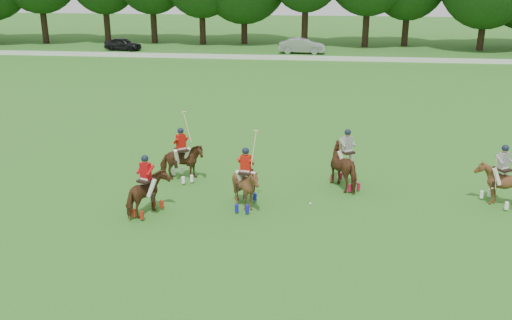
# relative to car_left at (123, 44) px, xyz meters

# --- Properties ---
(ground) EXTENTS (180.00, 180.00, 0.00)m
(ground) POSITION_rel_car_left_xyz_m (18.99, -42.50, -0.66)
(ground) COLOR #2B631C
(ground) RESTS_ON ground
(boundary_rail) EXTENTS (120.00, 0.10, 0.44)m
(boundary_rail) POSITION_rel_car_left_xyz_m (18.99, -4.50, -0.44)
(boundary_rail) COLOR white
(boundary_rail) RESTS_ON ground
(car_left) EXTENTS (4.05, 2.05, 1.32)m
(car_left) POSITION_rel_car_left_xyz_m (0.00, 0.00, 0.00)
(car_left) COLOR black
(car_left) RESTS_ON ground
(car_mid) EXTENTS (4.71, 1.83, 1.53)m
(car_mid) POSITION_rel_car_left_xyz_m (18.94, 0.00, 0.10)
(car_mid) COLOR #A1A1A6
(car_mid) RESTS_ON ground
(polo_red_a) EXTENTS (1.44, 1.97, 2.23)m
(polo_red_a) POSITION_rel_car_left_xyz_m (15.15, -40.69, 0.14)
(polo_red_a) COLOR #492B13
(polo_red_a) RESTS_ON ground
(polo_red_b) EXTENTS (2.00, 1.94, 2.79)m
(polo_red_b) POSITION_rel_car_left_xyz_m (15.54, -37.15, 0.14)
(polo_red_b) COLOR #492B13
(polo_red_b) RESTS_ON ground
(polo_red_c) EXTENTS (1.47, 1.61, 2.87)m
(polo_red_c) POSITION_rel_car_left_xyz_m (18.56, -39.71, 0.18)
(polo_red_c) COLOR #492B13
(polo_red_c) RESTS_ON ground
(polo_stripe_a) EXTENTS (1.88, 2.23, 2.42)m
(polo_stripe_a) POSITION_rel_car_left_xyz_m (22.26, -37.16, 0.23)
(polo_stripe_a) COLOR #492B13
(polo_stripe_a) RESTS_ON ground
(polo_stripe_b) EXTENTS (1.89, 1.95, 2.33)m
(polo_stripe_b) POSITION_rel_car_left_xyz_m (27.88, -38.29, 0.18)
(polo_stripe_b) COLOR #492B13
(polo_stripe_b) RESTS_ON ground
(polo_ball) EXTENTS (0.09, 0.09, 0.09)m
(polo_ball) POSITION_rel_car_left_xyz_m (20.92, -39.15, -0.62)
(polo_ball) COLOR white
(polo_ball) RESTS_ON ground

